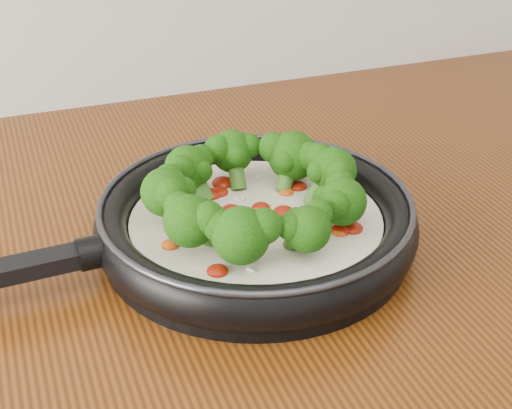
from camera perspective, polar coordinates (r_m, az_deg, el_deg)
name	(u,v)px	position (r m, az deg, el deg)	size (l,w,h in m)	color
skillet	(253,217)	(0.77, -0.23, -0.94)	(0.53, 0.35, 0.10)	black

